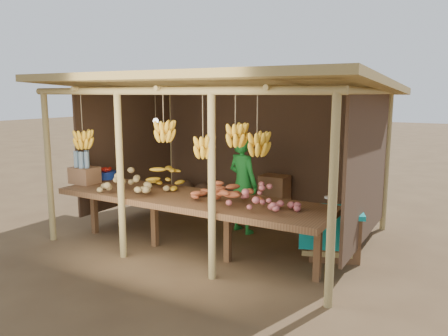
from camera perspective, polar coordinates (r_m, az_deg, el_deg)
The scene contains 13 objects.
ground at distance 6.89m, azimuth 0.00°, elevation -8.63°, with size 60.00×60.00×0.00m, color brown.
stall_structure at distance 6.44m, azimuth -0.68°, elevation 7.35°, with size 4.70×3.50×2.43m.
counter at distance 5.92m, azimuth -4.60°, elevation -4.32°, with size 3.90×1.05×0.80m.
potato_heap at distance 6.21m, azimuth -12.20°, elevation -1.54°, with size 0.94×0.56×0.36m, color #9D8551, non-canonical shape.
sweet_potato_heap at distance 5.54m, azimuth -0.62°, elevation -2.73°, with size 0.90×0.54×0.35m, color #B1532D, non-canonical shape.
onion_heap at distance 5.22m, azimuth 4.89°, elevation -3.52°, with size 0.84×0.50×0.36m, color #B35757, non-canonical shape.
banana_pile at distance 6.50m, azimuth -7.87°, elevation -0.99°, with size 0.59×0.35×0.35m, color yellow, non-canonical shape.
tomato_basin at distance 7.37m, azimuth -15.20°, elevation -0.76°, with size 0.34×0.34×0.18m.
bottle_box at distance 7.05m, azimuth -17.77°, elevation -0.37°, with size 0.40×0.32×0.50m.
vendor at distance 6.84m, azimuth 2.49°, elevation -2.10°, with size 0.56×0.37×1.54m, color #1B7A28.
tarp_crate at distance 6.07m, azimuth 14.13°, elevation -8.05°, with size 0.88×0.82×0.85m.
carton_stack at distance 7.76m, azimuth 5.42°, elevation -4.04°, with size 1.00×0.40×0.75m.
burlap_sacks at distance 8.29m, azimuth -3.91°, elevation -3.52°, with size 0.90×0.47×0.64m.
Camera 1 is at (3.26, -5.67, 2.17)m, focal length 35.00 mm.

